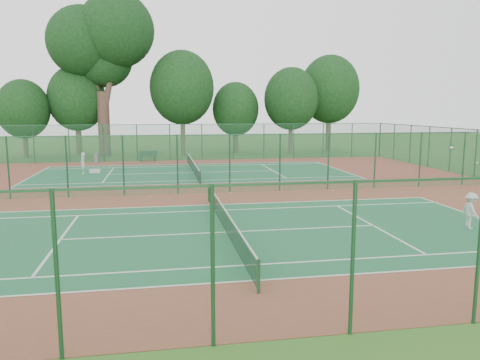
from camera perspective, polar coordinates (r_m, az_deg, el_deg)
name	(u,v)px	position (r m, az deg, el deg)	size (l,w,h in m)	color
ground	(204,193)	(27.84, -4.39, -1.62)	(120.00, 120.00, 0.00)	#2E591B
red_pad	(204,193)	(27.84, -4.39, -1.61)	(40.00, 36.00, 0.01)	brown
court_near	(225,232)	(19.11, -1.78, -6.39)	(23.77, 10.97, 0.01)	#1C5B37
court_far	(193,173)	(36.70, -5.74, 0.91)	(23.77, 10.97, 0.01)	#1D5E37
fence_north	(186,142)	(45.45, -6.60, 4.62)	(40.00, 0.09, 3.50)	#194C28
fence_south	(285,262)	(10.15, 5.45, -9.95)	(40.00, 0.09, 3.50)	#184A28
fence_divider	(204,164)	(27.58, -4.43, 1.98)	(40.00, 0.09, 3.50)	#16442C
tennis_net_near	(225,220)	(18.98, -1.79, -4.84)	(0.10, 12.90, 0.97)	#14381A
tennis_net_far	(193,166)	(36.63, -5.75, 1.73)	(0.10, 12.90, 0.97)	#153A21
player_near	(471,211)	(21.75, 26.32, -3.37)	(0.98, 0.56, 1.52)	silver
player_far	(83,163)	(37.60, -18.60, 1.95)	(0.60, 0.39, 1.64)	silver
trash_bin	(96,158)	(45.17, -17.14, 2.60)	(0.49, 0.49, 0.89)	slate
bench	(148,156)	(44.79, -11.15, 2.89)	(1.75, 0.88, 1.03)	#13371B
kit_bag	(95,171)	(38.03, -17.28, 1.05)	(0.81, 0.30, 0.30)	silver
stray_ball_a	(231,193)	(27.62, -1.14, -1.58)	(0.07, 0.07, 0.07)	#BDCE2F
stray_ball_b	(333,190)	(29.20, 11.23, -1.19)	(0.07, 0.07, 0.07)	#BDD732
stray_ball_c	(150,197)	(26.93, -10.88, -2.01)	(0.07, 0.07, 0.07)	yellow
big_tree	(102,41)	(51.55, -16.51, 15.93)	(10.80, 7.90, 16.59)	#3C2820
evergreen_row	(188,154)	(51.85, -6.42, 3.18)	(39.00, 5.00, 12.00)	black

